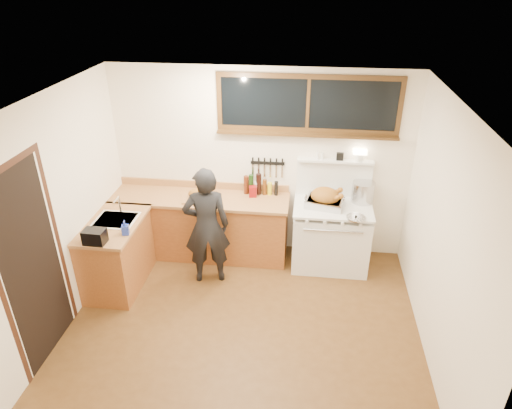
# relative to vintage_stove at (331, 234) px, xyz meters

# --- Properties ---
(ground_plane) EXTENTS (4.00, 3.50, 0.02)m
(ground_plane) POSITION_rel_vintage_stove_xyz_m (-1.00, -1.41, -0.48)
(ground_plane) COLOR #533315
(room_shell) EXTENTS (4.10, 3.60, 2.65)m
(room_shell) POSITION_rel_vintage_stove_xyz_m (-1.00, -1.41, 1.18)
(room_shell) COLOR white
(room_shell) RESTS_ON ground
(counter_back) EXTENTS (2.44, 0.64, 1.00)m
(counter_back) POSITION_rel_vintage_stove_xyz_m (-1.80, 0.04, -0.01)
(counter_back) COLOR brown
(counter_back) RESTS_ON ground
(counter_left) EXTENTS (0.64, 1.09, 0.90)m
(counter_left) POSITION_rel_vintage_stove_xyz_m (-2.70, -0.79, -0.02)
(counter_left) COLOR brown
(counter_left) RESTS_ON ground
(sink_unit) EXTENTS (0.50, 0.45, 0.37)m
(sink_unit) POSITION_rel_vintage_stove_xyz_m (-2.68, -0.71, 0.38)
(sink_unit) COLOR white
(sink_unit) RESTS_ON counter_left
(vintage_stove) EXTENTS (1.02, 0.74, 1.59)m
(vintage_stove) POSITION_rel_vintage_stove_xyz_m (0.00, 0.00, 0.00)
(vintage_stove) COLOR white
(vintage_stove) RESTS_ON ground
(back_window) EXTENTS (2.32, 0.13, 0.77)m
(back_window) POSITION_rel_vintage_stove_xyz_m (-0.40, 0.31, 1.60)
(back_window) COLOR black
(back_window) RESTS_ON room_shell
(left_doorway) EXTENTS (0.02, 1.04, 2.17)m
(left_doorway) POSITION_rel_vintage_stove_xyz_m (-2.99, -1.96, 0.62)
(left_doorway) COLOR black
(left_doorway) RESTS_ON ground
(knife_strip) EXTENTS (0.46, 0.03, 0.28)m
(knife_strip) POSITION_rel_vintage_stove_xyz_m (-0.90, 0.32, 0.84)
(knife_strip) COLOR black
(knife_strip) RESTS_ON room_shell
(man) EXTENTS (0.65, 0.50, 1.59)m
(man) POSITION_rel_vintage_stove_xyz_m (-1.58, -0.55, 0.33)
(man) COLOR black
(man) RESTS_ON ground
(soap_bottle) EXTENTS (0.10, 0.10, 0.18)m
(soap_bottle) POSITION_rel_vintage_stove_xyz_m (-2.43, -1.01, 0.52)
(soap_bottle) COLOR #2138A9
(soap_bottle) RESTS_ON counter_left
(toaster) EXTENTS (0.25, 0.18, 0.17)m
(toaster) POSITION_rel_vintage_stove_xyz_m (-2.70, -1.24, 0.52)
(toaster) COLOR black
(toaster) RESTS_ON counter_left
(cutting_board) EXTENTS (0.48, 0.40, 0.14)m
(cutting_board) POSITION_rel_vintage_stove_xyz_m (-1.82, -0.01, 0.49)
(cutting_board) COLOR #AA7543
(cutting_board) RESTS_ON counter_back
(roast_turkey) EXTENTS (0.53, 0.44, 0.26)m
(roast_turkey) POSITION_rel_vintage_stove_xyz_m (-0.11, -0.01, 0.54)
(roast_turkey) COLOR silver
(roast_turkey) RESTS_ON vintage_stove
(stockpot) EXTENTS (0.31, 0.31, 0.28)m
(stockpot) POSITION_rel_vintage_stove_xyz_m (0.38, 0.17, 0.57)
(stockpot) COLOR silver
(stockpot) RESTS_ON vintage_stove
(saucepan) EXTENTS (0.18, 0.28, 0.11)m
(saucepan) POSITION_rel_vintage_stove_xyz_m (-0.05, 0.23, 0.49)
(saucepan) COLOR silver
(saucepan) RESTS_ON vintage_stove
(pot_lid) EXTENTS (0.29, 0.29, 0.04)m
(pot_lid) POSITION_rel_vintage_stove_xyz_m (0.27, -0.31, 0.44)
(pot_lid) COLOR silver
(pot_lid) RESTS_ON vintage_stove
(coffee_tin) EXTENTS (0.11, 0.09, 0.15)m
(coffee_tin) POSITION_rel_vintage_stove_xyz_m (-1.08, 0.13, 0.51)
(coffee_tin) COLOR maroon
(coffee_tin) RESTS_ON counter_back
(pitcher) EXTENTS (0.10, 0.10, 0.18)m
(pitcher) POSITION_rel_vintage_stove_xyz_m (-1.03, 0.24, 0.52)
(pitcher) COLOR white
(pitcher) RESTS_ON counter_back
(bottle_cluster) EXTENTS (0.47, 0.07, 0.30)m
(bottle_cluster) POSITION_rel_vintage_stove_xyz_m (-1.02, 0.22, 0.56)
(bottle_cluster) COLOR black
(bottle_cluster) RESTS_ON counter_back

